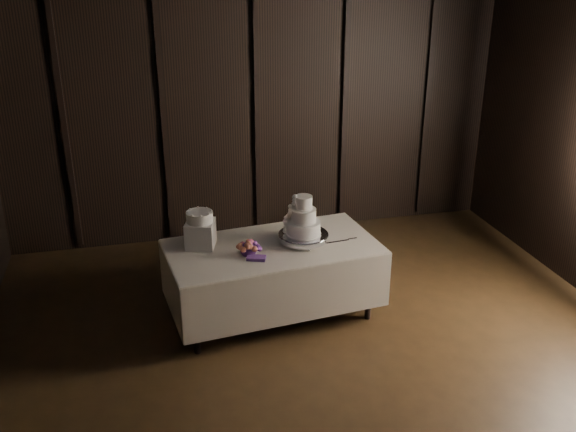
% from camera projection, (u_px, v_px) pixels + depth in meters
% --- Properties ---
extents(room, '(6.08, 7.08, 3.08)m').
position_uv_depth(room, '(352.00, 232.00, 4.56)').
color(room, black).
rests_on(room, ground).
extents(display_table, '(2.09, 1.25, 0.76)m').
position_uv_depth(display_table, '(273.00, 278.00, 6.21)').
color(display_table, silver).
rests_on(display_table, ground).
extents(cake_stand, '(0.50, 0.50, 0.09)m').
position_uv_depth(cake_stand, '(303.00, 238.00, 6.12)').
color(cake_stand, silver).
rests_on(cake_stand, display_table).
extents(wedding_cake, '(0.37, 0.32, 0.39)m').
position_uv_depth(wedding_cake, '(301.00, 220.00, 6.03)').
color(wedding_cake, white).
rests_on(wedding_cake, cake_stand).
extents(bouquet, '(0.39, 0.45, 0.18)m').
position_uv_depth(bouquet, '(248.00, 249.00, 5.88)').
color(bouquet, '#BD4B6B').
rests_on(bouquet, display_table).
extents(box_pedestal, '(0.32, 0.32, 0.25)m').
position_uv_depth(box_pedestal, '(201.00, 234.00, 6.02)').
color(box_pedestal, white).
rests_on(box_pedestal, display_table).
extents(small_cake, '(0.31, 0.31, 0.10)m').
position_uv_depth(small_cake, '(200.00, 217.00, 5.96)').
color(small_cake, white).
rests_on(small_cake, box_pedestal).
extents(cake_knife, '(0.37, 0.06, 0.01)m').
position_uv_depth(cake_knife, '(335.00, 242.00, 6.14)').
color(cake_knife, silver).
rests_on(cake_knife, display_table).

